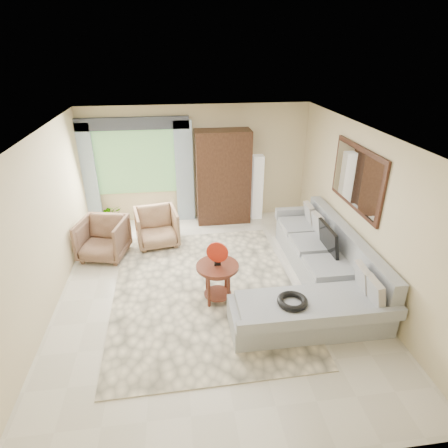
{
  "coord_description": "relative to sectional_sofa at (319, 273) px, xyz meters",
  "views": [
    {
      "loc": [
        -0.5,
        -5.19,
        3.77
      ],
      "look_at": [
        0.25,
        0.35,
        1.05
      ],
      "focal_mm": 30.0,
      "sensor_mm": 36.0,
      "label": 1
    }
  ],
  "objects": [
    {
      "name": "ground",
      "position": [
        -1.78,
        0.18,
        -0.28
      ],
      "size": [
        6.0,
        6.0,
        0.0
      ],
      "primitive_type": "plane",
      "color": "silver",
      "rests_on": "ground"
    },
    {
      "name": "area_rug",
      "position": [
        -1.91,
        0.19,
        -0.27
      ],
      "size": [
        3.07,
        4.05,
        0.02
      ],
      "primitive_type": "cube",
      "rotation": [
        0.0,
        0.0,
        0.02
      ],
      "color": "#FAEAC6",
      "rests_on": "ground"
    },
    {
      "name": "sectional_sofa",
      "position": [
        0.0,
        0.0,
        0.0
      ],
      "size": [
        2.3,
        3.46,
        0.9
      ],
      "color": "#A5A8AD",
      "rests_on": "ground"
    },
    {
      "name": "tv_screen",
      "position": [
        0.27,
        0.38,
        0.44
      ],
      "size": [
        0.14,
        0.74,
        0.48
      ],
      "primitive_type": "cube",
      "rotation": [
        0.0,
        -0.17,
        0.0
      ],
      "color": "black",
      "rests_on": "sectional_sofa"
    },
    {
      "name": "garden_hose",
      "position": [
        -0.78,
        -0.99,
        0.26
      ],
      "size": [
        0.43,
        0.43,
        0.09
      ],
      "primitive_type": "torus",
      "color": "black",
      "rests_on": "sectional_sofa"
    },
    {
      "name": "coffee_table",
      "position": [
        -1.72,
        -0.12,
        0.07
      ],
      "size": [
        0.67,
        0.67,
        0.67
      ],
      "rotation": [
        0.0,
        0.0,
        0.27
      ],
      "color": "#4B2014",
      "rests_on": "ground"
    },
    {
      "name": "red_disc",
      "position": [
        -1.72,
        -0.12,
        0.61
      ],
      "size": [
        0.33,
        0.14,
        0.34
      ],
      "primitive_type": "cylinder",
      "rotation": [
        1.57,
        0.0,
        -0.35
      ],
      "color": "red",
      "rests_on": "coffee_table"
    },
    {
      "name": "armchair_left",
      "position": [
        -3.73,
        1.56,
        0.11
      ],
      "size": [
        1.01,
        1.03,
        0.78
      ],
      "primitive_type": "imported",
      "rotation": [
        0.0,
        0.0,
        -0.24
      ],
      "color": "brown",
      "rests_on": "ground"
    },
    {
      "name": "armchair_right",
      "position": [
        -2.73,
        1.93,
        0.1
      ],
      "size": [
        0.94,
        0.96,
        0.76
      ],
      "primitive_type": "imported",
      "rotation": [
        0.0,
        0.0,
        0.17
      ],
      "color": "#A17C57",
      "rests_on": "ground"
    },
    {
      "name": "potted_plant",
      "position": [
        -3.78,
        2.89,
        -0.02
      ],
      "size": [
        0.58,
        0.54,
        0.52
      ],
      "primitive_type": "imported",
      "rotation": [
        0.0,
        0.0,
        0.32
      ],
      "color": "#999999",
      "rests_on": "ground"
    },
    {
      "name": "armoire",
      "position": [
        -1.23,
        2.9,
        0.77
      ],
      "size": [
        1.2,
        0.55,
        2.1
      ],
      "primitive_type": "cube",
      "color": "black",
      "rests_on": "ground"
    },
    {
      "name": "floor_lamp",
      "position": [
        -0.43,
        2.96,
        0.47
      ],
      "size": [
        0.24,
        0.24,
        1.5
      ],
      "primitive_type": "cube",
      "color": "silver",
      "rests_on": "ground"
    },
    {
      "name": "window",
      "position": [
        -3.13,
        3.15,
        1.12
      ],
      "size": [
        1.8,
        0.04,
        1.4
      ],
      "primitive_type": "cube",
      "color": "#669E59",
      "rests_on": "wall_back"
    },
    {
      "name": "curtain_left",
      "position": [
        -4.18,
        3.06,
        0.87
      ],
      "size": [
        0.4,
        0.08,
        2.3
      ],
      "primitive_type": "cube",
      "color": "#9EB7CC",
      "rests_on": "ground"
    },
    {
      "name": "curtain_right",
      "position": [
        -2.08,
        3.06,
        0.87
      ],
      "size": [
        0.4,
        0.08,
        2.3
      ],
      "primitive_type": "cube",
      "color": "#9EB7CC",
      "rests_on": "ground"
    },
    {
      "name": "valance",
      "position": [
        -3.13,
        3.08,
        1.97
      ],
      "size": [
        2.4,
        0.12,
        0.26
      ],
      "primitive_type": "cube",
      "color": "#1E232D",
      "rests_on": "wall_back"
    },
    {
      "name": "wall_mirror",
      "position": [
        0.68,
        0.53,
        1.47
      ],
      "size": [
        0.05,
        1.7,
        1.05
      ],
      "color": "black",
      "rests_on": "wall_right"
    }
  ]
}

